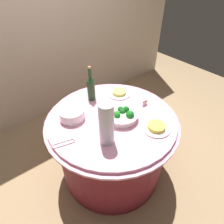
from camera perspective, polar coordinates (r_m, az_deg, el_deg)
ground_plane at (r=2.17m, az=0.00°, el=-16.48°), size 6.00×6.00×0.00m
back_wall at (r=2.54m, az=-22.08°, el=25.44°), size 4.40×0.10×2.60m
buffet_table at (r=1.87m, az=0.00°, el=-9.93°), size 1.16×1.16×0.74m
broccoli_bowl at (r=1.57m, az=3.02°, el=-0.95°), size 0.28×0.28×0.11m
plate_stack at (r=1.60m, az=-12.06°, el=-0.64°), size 0.21×0.21×0.09m
wine_bottle at (r=1.77m, az=-6.42°, el=7.43°), size 0.07×0.07×0.34m
decorative_fruit_vase at (r=1.31m, az=-1.66°, el=-4.14°), size 0.11×0.11×0.34m
serving_tongs at (r=1.44m, az=-14.12°, el=-9.12°), size 0.17×0.08×0.01m
food_plate_fried_egg at (r=1.53m, az=13.27°, el=-4.52°), size 0.22×0.22×0.04m
food_plate_noodles at (r=1.88m, az=2.16°, el=5.79°), size 0.22×0.22×0.04m
label_placard_front at (r=1.75m, az=9.97°, el=2.87°), size 0.05×0.01×0.05m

